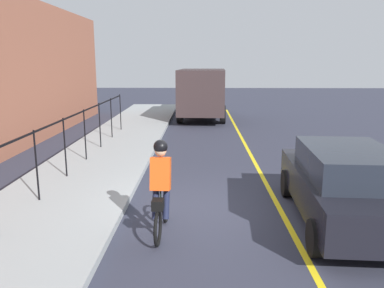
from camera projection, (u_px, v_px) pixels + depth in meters
ground_plane at (208, 209)px, 8.65m from camera, size 80.00×80.00×0.00m
lane_line_centre at (280, 209)px, 8.62m from camera, size 36.00×0.12×0.01m
sidewalk at (56, 204)px, 8.71m from camera, size 40.00×3.20×0.15m
iron_fence at (51, 140)px, 9.43m from camera, size 16.69×0.04×1.60m
cyclist_lead at (161, 189)px, 7.17m from camera, size 1.71×0.38×1.83m
patrol_sedan at (344, 184)px, 7.73m from camera, size 4.49×2.12×1.58m
box_truck_background at (203, 91)px, 21.96m from camera, size 6.81×2.78×2.78m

